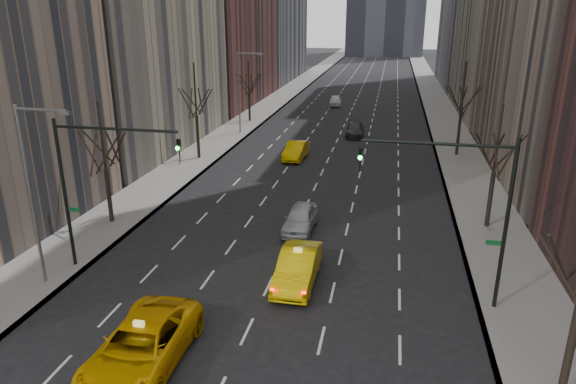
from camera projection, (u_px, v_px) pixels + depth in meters
The scene contains 17 objects.
sidewalk_left at pixel (278, 99), 81.87m from camera, with size 4.50×320.00×0.15m, color slate.
sidewalk_right at pixel (437, 104), 77.31m from camera, with size 4.50×320.00×0.15m, color slate.
tree_lw_b at pixel (106, 169), 32.50m from camera, with size 3.36×3.50×7.82m.
tree_lw_c at pixel (197, 117), 47.20m from camera, with size 3.36×3.50×8.74m.
tree_lw_d at pixel (249, 94), 64.02m from camera, with size 3.36×3.50×7.36m.
tree_rw_b at pixel (494, 173), 31.73m from camera, with size 3.36×3.50×7.82m.
tree_rw_c at pixel (461, 114), 48.28m from camera, with size 3.36×3.50×8.74m.
traffic_mast_left at pixel (91, 172), 25.82m from camera, with size 6.69×0.39×8.00m.
traffic_mast_right at pixel (469, 196), 22.43m from camera, with size 6.69×0.39×8.00m.
streetlight_near at pixel (34, 179), 24.25m from camera, with size 2.83×0.22×9.00m.
streetlight_far at pixel (242, 84), 56.64m from camera, with size 2.83×0.22×9.00m.
taxi_suv at pixel (141, 346), 19.74m from camera, with size 3.02×6.55×1.82m, color #DEA104.
taxi_sedan at pixel (298, 267), 26.01m from camera, with size 1.82×5.21×1.72m, color yellow.
silver_sedan_ahead at pixel (300, 218), 32.42m from camera, with size 1.83×4.55×1.55m, color #ABADB3.
far_taxi at pixel (296, 150), 48.40m from camera, with size 1.69×4.85×1.60m, color #EABB04.
far_suv_grey at pixel (355, 130), 57.44m from camera, with size 2.02×4.97×1.44m, color #2B2B30.
far_car_white at pixel (335, 101), 76.24m from camera, with size 1.79×4.45×1.52m, color silver.
Camera 1 is at (5.49, -10.27, 13.04)m, focal length 32.00 mm.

